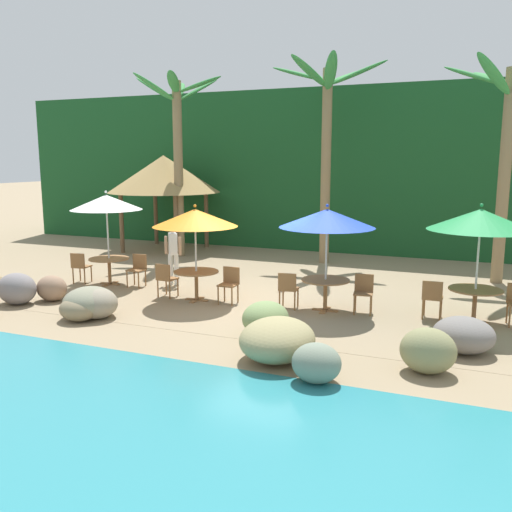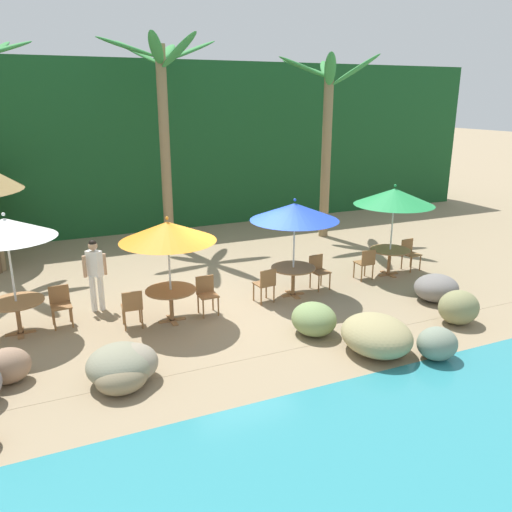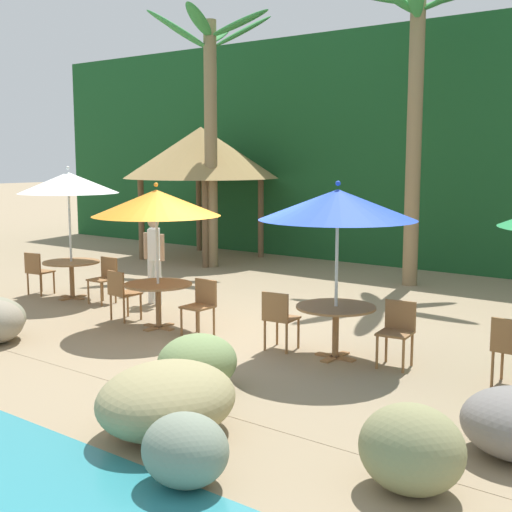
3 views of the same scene
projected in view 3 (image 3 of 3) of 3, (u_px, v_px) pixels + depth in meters
name	position (u px, v px, depth m)	size (l,w,h in m)	color
ground_plane	(247.00, 340.00, 10.57)	(120.00, 120.00, 0.00)	#937F60
terrace_deck	(247.00, 339.00, 10.57)	(18.00, 5.20, 0.01)	#937F60
foliage_backdrop	(471.00, 148.00, 17.20)	(28.00, 2.40, 6.00)	#194C23
rock_seawall	(27.00, 343.00, 9.14)	(16.50, 3.34, 0.76)	gray
umbrella_white	(68.00, 183.00, 13.33)	(1.93, 1.93, 2.60)	silver
dining_table_white	(72.00, 268.00, 13.56)	(1.10, 1.10, 0.74)	olive
chair_white_seaward	(105.00, 276.00, 13.17)	(0.44, 0.45, 0.87)	olive
chair_white_inland	(37.00, 270.00, 13.91)	(0.48, 0.48, 0.87)	olive
umbrella_orange	(156.00, 203.00, 10.99)	(2.06, 2.06, 2.37)	silver
dining_table_orange	(158.00, 291.00, 11.19)	(1.10, 1.10, 0.74)	olive
chair_orange_seaward	(201.00, 303.00, 10.77)	(0.43, 0.43, 0.87)	olive
chair_orange_inland	(121.00, 291.00, 11.70)	(0.45, 0.45, 0.87)	olive
umbrella_blue	(338.00, 205.00, 9.29)	(2.15, 2.15, 2.45)	silver
dining_table_blue	(336.00, 315.00, 9.50)	(1.10, 1.10, 0.74)	olive
chair_blue_seaward	(397.00, 328.00, 9.17)	(0.47, 0.48, 0.87)	olive
chair_blue_inland	(279.00, 316.00, 9.88)	(0.46, 0.47, 0.87)	olive
chair_green_inland	(511.00, 347.00, 8.28)	(0.42, 0.43, 0.87)	olive
palm_tree_nearest	(211.00, 99.00, 17.06)	(3.17, 3.08, 6.27)	olive
palm_tree_second	(416.00, 77.00, 14.47)	(3.76, 3.55, 6.53)	olive
palapa_hut	(201.00, 153.00, 18.69)	(4.21, 4.21, 3.57)	brown
waiter_in_white	(154.00, 253.00, 12.99)	(0.52, 0.39, 1.70)	white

